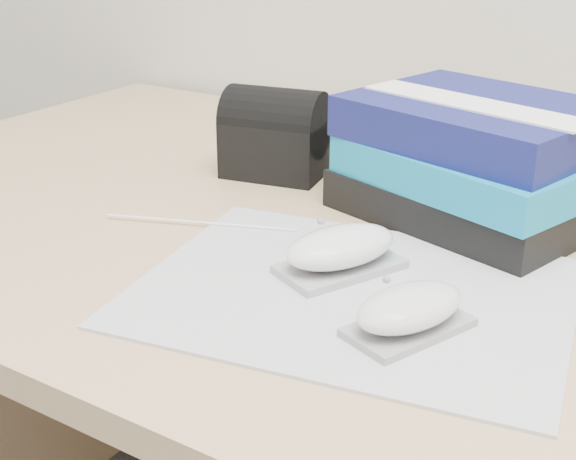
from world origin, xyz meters
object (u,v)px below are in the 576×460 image
Objects in this scene: desk at (459,406)px; mouse_rear at (340,250)px; mouse_front at (409,311)px; pouch at (275,134)px; book_stack at (477,160)px.

mouse_rear is at bearing -110.99° from desk.
mouse_rear is (-0.07, -0.18, 0.26)m from desk.
desk is 0.36m from mouse_front.
mouse_front is at bearing -34.13° from mouse_rear.
desk is at bearing -5.99° from pouch.
mouse_front is at bearing -79.72° from book_stack.
mouse_rear is at bearing 145.87° from mouse_front.
desk is 0.41m from pouch.
desk is 11.93× the size of mouse_rear.
pouch reaches higher than mouse_front.
pouch is at bearing 138.37° from mouse_front.
mouse_rear is 0.97× the size of pouch.
desk is 0.30m from book_stack.
pouch is at bearing 174.01° from desk.
book_stack is (-0.02, 0.03, 0.30)m from desk.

